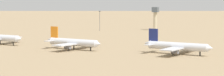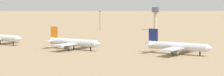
# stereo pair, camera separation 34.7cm
# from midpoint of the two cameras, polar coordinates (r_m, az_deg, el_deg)

# --- Properties ---
(ground) EXTENTS (4000.00, 4000.00, 0.00)m
(ground) POSITION_cam_midpoint_polar(r_m,az_deg,el_deg) (258.82, -4.81, -1.42)
(ground) COLOR #9E8460
(parked_jet_orange_3) EXTENTS (37.46, 31.92, 12.40)m
(parked_jet_orange_3) POSITION_cam_midpoint_polar(r_m,az_deg,el_deg) (258.02, -4.80, -0.53)
(parked_jet_orange_3) COLOR silver
(parked_jet_orange_3) RESTS_ON ground
(parked_jet_navy_4) EXTENTS (38.17, 32.48, 12.63)m
(parked_jet_navy_4) POSITION_cam_midpoint_polar(r_m,az_deg,el_deg) (237.85, 8.02, -1.01)
(parked_jet_navy_4) COLOR silver
(parked_jet_navy_4) RESTS_ON ground
(control_tower) EXTENTS (5.20, 5.20, 20.51)m
(control_tower) POSITION_cam_midpoint_polar(r_m,az_deg,el_deg) (409.51, 5.40, 2.67)
(control_tower) COLOR #C6B793
(control_tower) RESTS_ON ground
(light_pole_west) EXTENTS (1.80, 0.50, 17.25)m
(light_pole_west) POSITION_cam_midpoint_polar(r_m,az_deg,el_deg) (400.91, -1.47, 2.28)
(light_pole_west) COLOR #59595E
(light_pole_west) RESTS_ON ground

